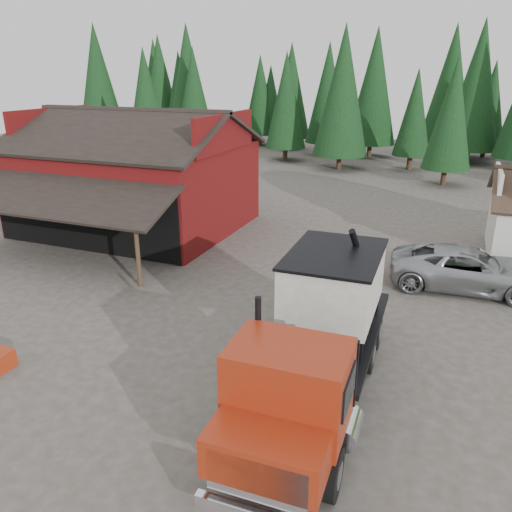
% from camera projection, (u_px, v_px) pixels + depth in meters
% --- Properties ---
extents(ground, '(120.00, 120.00, 0.00)m').
position_uv_depth(ground, '(235.00, 330.00, 18.70)').
color(ground, '#474138').
rests_on(ground, ground).
extents(red_barn, '(12.80, 13.63, 7.18)m').
position_uv_depth(red_barn, '(136.00, 184.00, 30.24)').
color(red_barn, '#611010').
rests_on(red_barn, ground).
extents(conifer_backdrop, '(76.00, 16.00, 16.00)m').
position_uv_depth(conifer_backdrop, '(390.00, 159.00, 55.23)').
color(conifer_backdrop, black).
rests_on(conifer_backdrop, ground).
extents(near_pine_a, '(4.40, 4.40, 11.40)m').
position_uv_depth(near_pine_a, '(146.00, 101.00, 48.57)').
color(near_pine_a, '#382619').
rests_on(near_pine_a, ground).
extents(near_pine_b, '(3.96, 3.96, 10.40)m').
position_uv_depth(near_pine_b, '(452.00, 114.00, 40.64)').
color(near_pine_b, '#382619').
rests_on(near_pine_b, ground).
extents(near_pine_d, '(5.28, 5.28, 13.40)m').
position_uv_depth(near_pine_d, '(343.00, 91.00, 47.11)').
color(near_pine_d, '#382619').
rests_on(near_pine_d, ground).
extents(feed_truck, '(3.25, 10.35, 4.64)m').
position_uv_depth(feed_truck, '(319.00, 334.00, 14.03)').
color(feed_truck, black).
rests_on(feed_truck, ground).
extents(silver_car, '(6.82, 3.46, 1.85)m').
position_uv_depth(silver_car, '(468.00, 269.00, 21.95)').
color(silver_car, '#A0A3A7').
rests_on(silver_car, ground).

